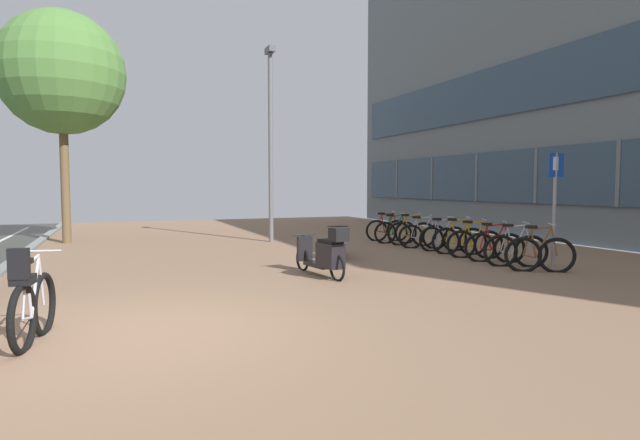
{
  "coord_description": "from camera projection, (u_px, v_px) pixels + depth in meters",
  "views": [
    {
      "loc": [
        -0.31,
        -6.17,
        1.7
      ],
      "look_at": [
        3.57,
        3.39,
        1.02
      ],
      "focal_mm": 28.66,
      "sensor_mm": 36.0,
      "label": 1
    }
  ],
  "objects": [
    {
      "name": "lamp_post",
      "position": [
        271.0,
        135.0,
        15.46
      ],
      "size": [
        0.2,
        0.52,
        5.87
      ],
      "color": "slate",
      "rests_on": "ground"
    },
    {
      "name": "scooter_mid",
      "position": [
        326.0,
        254.0,
        9.52
      ],
      "size": [
        0.6,
        1.82,
        0.99
      ],
      "color": "black",
      "rests_on": "ground"
    },
    {
      "name": "bicycle_rack_05",
      "position": [
        443.0,
        238.0,
        13.38
      ],
      "size": [
        1.29,
        0.49,
        0.94
      ],
      "color": "black",
      "rests_on": "ground"
    },
    {
      "name": "parking_sign",
      "position": [
        555.0,
        197.0,
        10.7
      ],
      "size": [
        0.4,
        0.07,
        2.39
      ],
      "color": "gray",
      "rests_on": "ground"
    },
    {
      "name": "scooter_near",
      "position": [
        337.0,
        241.0,
        12.12
      ],
      "size": [
        0.92,
        1.65,
        0.76
      ],
      "color": "black",
      "rests_on": "ground"
    },
    {
      "name": "bicycle_rack_03",
      "position": [
        475.0,
        244.0,
        12.07
      ],
      "size": [
        1.2,
        0.71,
        0.96
      ],
      "color": "black",
      "rests_on": "ground"
    },
    {
      "name": "bicycle_rack_02",
      "position": [
        495.0,
        247.0,
        11.43
      ],
      "size": [
        1.17,
        0.75,
        0.96
      ],
      "color": "black",
      "rests_on": "ground"
    },
    {
      "name": "bicycle_rack_00",
      "position": [
        540.0,
        254.0,
        10.13
      ],
      "size": [
        1.2,
        0.78,
        1.0
      ],
      "color": "black",
      "rests_on": "ground"
    },
    {
      "name": "bicycle_rack_09",
      "position": [
        387.0,
        230.0,
        15.88
      ],
      "size": [
        1.28,
        0.57,
        0.96
      ],
      "color": "black",
      "rests_on": "ground"
    },
    {
      "name": "street_tree",
      "position": [
        62.0,
        73.0,
        14.98
      ],
      "size": [
        3.59,
        3.59,
        6.82
      ],
      "color": "brown",
      "rests_on": "ground"
    },
    {
      "name": "bicycle_rack_07",
      "position": [
        412.0,
        234.0,
        14.62
      ],
      "size": [
        1.22,
        0.79,
        0.99
      ],
      "color": "black",
      "rests_on": "ground"
    },
    {
      "name": "bicycle_rack_08",
      "position": [
        395.0,
        232.0,
        15.21
      ],
      "size": [
        1.29,
        0.48,
        0.95
      ],
      "color": "black",
      "rests_on": "ground"
    },
    {
      "name": "bicycle_foreground",
      "position": [
        28.0,
        307.0,
        5.51
      ],
      "size": [
        0.77,
        1.41,
        1.11
      ],
      "color": "black",
      "rests_on": "ground"
    },
    {
      "name": "bicycle_rack_04",
      "position": [
        459.0,
        241.0,
        12.73
      ],
      "size": [
        1.23,
        0.71,
        0.98
      ],
      "color": "black",
      "rests_on": "ground"
    },
    {
      "name": "bicycle_rack_06",
      "position": [
        423.0,
        236.0,
        13.95
      ],
      "size": [
        1.21,
        0.7,
        0.96
      ],
      "color": "black",
      "rests_on": "ground"
    },
    {
      "name": "bicycle_rack_01",
      "position": [
        516.0,
        250.0,
        10.77
      ],
      "size": [
        1.2,
        0.71,
        0.98
      ],
      "color": "black",
      "rests_on": "ground"
    },
    {
      "name": "ground",
      "position": [
        264.0,
        322.0,
        6.47
      ],
      "size": [
        21.0,
        40.0,
        0.13
      ],
      "color": "#36372F"
    }
  ]
}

